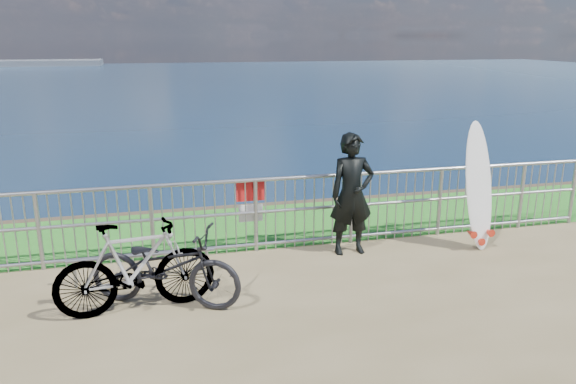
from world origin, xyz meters
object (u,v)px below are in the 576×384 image
object	(u,v)px
surfer	(352,194)
surfboard	(479,191)
bicycle_near	(165,267)
bicycle_far	(135,267)

from	to	relation	value
surfer	surfboard	bearing A→B (deg)	-7.21
surfboard	bicycle_near	bearing A→B (deg)	-169.59
surfer	surfboard	xyz separation A→B (m)	(1.93, -0.23, -0.01)
bicycle_far	surfboard	bearing A→B (deg)	-86.03
bicycle_near	surfer	bearing A→B (deg)	-44.06
bicycle_near	surfboard	bearing A→B (deg)	-55.43
bicycle_far	bicycle_near	bearing A→B (deg)	-82.75
bicycle_near	bicycle_far	world-z (taller)	bicycle_far
surfer	bicycle_far	xyz separation A→B (m)	(-3.06, -1.17, -0.35)
surfer	surfboard	distance (m)	1.94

